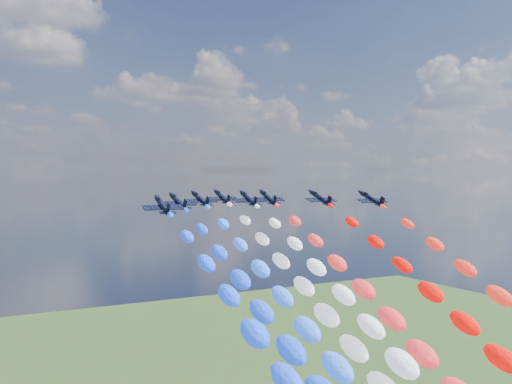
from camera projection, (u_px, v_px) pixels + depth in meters
jet_0 at (162, 205)px, 134.31m from camera, size 9.37×12.35×6.53m
jet_1 at (178, 202)px, 149.82m from camera, size 9.09×12.15×6.53m
jet_2 at (200, 199)px, 163.37m from camera, size 9.41×12.38×6.53m
jet_3 at (248, 199)px, 165.45m from camera, size 9.19×12.23×6.53m
jet_4 at (222, 197)px, 174.93m from camera, size 8.77×11.92×6.53m
trail_4 at (368, 384)px, 119.62m from camera, size 6.14×125.82×69.79m
jet_5 at (268, 198)px, 171.78m from camera, size 9.46×12.42×6.53m
jet_6 at (320, 198)px, 168.59m from camera, size 9.10×12.16×6.53m
jet_7 at (371, 199)px, 164.24m from camera, size 9.23×12.25×6.53m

